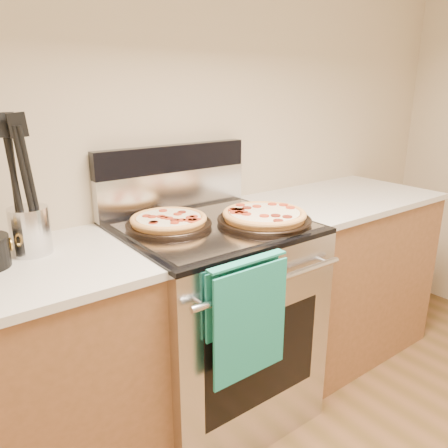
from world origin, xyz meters
TOP-DOWN VIEW (x-y plane):
  - wall_back at (0.00, 2.00)m, footprint 4.00×0.00m
  - range_body at (0.00, 1.65)m, footprint 0.76×0.68m
  - oven_window at (0.00, 1.31)m, footprint 0.56×0.01m
  - cooktop at (0.00, 1.65)m, footprint 0.76×0.68m
  - backsplash_lower at (0.00, 1.96)m, footprint 0.76×0.06m
  - backsplash_upper at (0.00, 1.96)m, footprint 0.76×0.06m
  - oven_handle at (0.00, 1.27)m, footprint 0.70×0.03m
  - dish_towel at (-0.12, 1.27)m, footprint 0.32×0.05m
  - foil_sheet at (0.00, 1.62)m, footprint 0.70×0.55m
  - cabinet_right at (0.88, 1.68)m, footprint 1.00×0.62m
  - countertop_right at (0.88, 1.68)m, footprint 1.02×0.64m
  - pepperoni_pizza_back at (-0.17, 1.72)m, footprint 0.38×0.38m
  - pepperoni_pizza_front at (0.18, 1.53)m, footprint 0.47×0.47m
  - utensil_crock at (-0.68, 1.79)m, footprint 0.17×0.17m

SIDE VIEW (x-z plane):
  - cabinet_right at x=0.88m, z-range 0.00..0.88m
  - range_body at x=0.00m, z-range 0.00..0.90m
  - oven_window at x=0.00m, z-range 0.25..0.65m
  - dish_towel at x=-0.12m, z-range 0.49..0.91m
  - oven_handle at x=0.00m, z-range 0.79..0.81m
  - countertop_right at x=0.88m, z-range 0.88..0.91m
  - cooktop at x=0.00m, z-range 0.90..0.92m
  - foil_sheet at x=0.00m, z-range 0.92..0.93m
  - pepperoni_pizza_back at x=-0.17m, z-range 0.93..0.97m
  - pepperoni_pizza_front at x=0.18m, z-range 0.93..0.98m
  - utensil_crock at x=-0.68m, z-range 0.91..1.08m
  - backsplash_lower at x=0.00m, z-range 0.92..1.10m
  - backsplash_upper at x=0.00m, z-range 1.10..1.22m
  - wall_back at x=0.00m, z-range -0.65..3.35m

